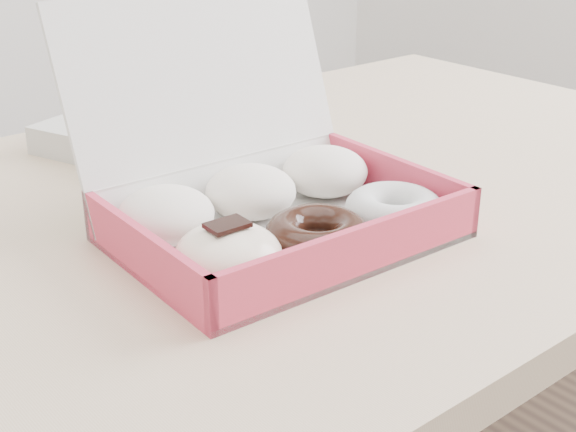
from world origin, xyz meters
TOP-DOWN VIEW (x-y plane):
  - table at (0.00, 0.00)m, footprint 1.20×0.80m
  - donut_box at (-0.16, -0.09)m, footprint 0.33×0.31m
  - newspapers at (-0.11, 0.26)m, footprint 0.28×0.26m

SIDE VIEW (x-z plane):
  - table at x=0.00m, z-range 0.30..1.05m
  - newspapers at x=-0.11m, z-range 0.75..0.79m
  - donut_box at x=-0.16m, z-range 0.67..0.90m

